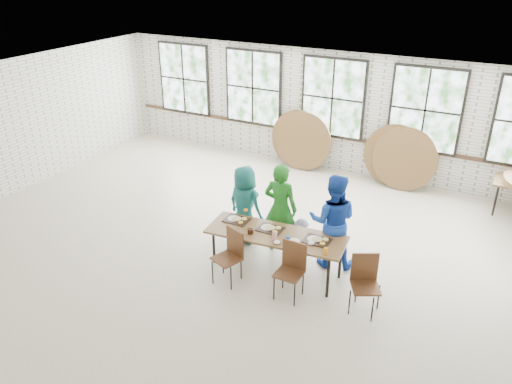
# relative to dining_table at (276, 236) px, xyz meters

# --- Properties ---
(room) EXTENTS (12.00, 12.00, 12.00)m
(room) POSITION_rel_dining_table_xyz_m (-0.77, 4.76, 1.14)
(room) COLOR beige
(room) RESTS_ON ground
(dining_table) EXTENTS (2.46, 1.02, 0.74)m
(dining_table) POSITION_rel_dining_table_xyz_m (0.00, 0.00, 0.00)
(dining_table) COLOR brown
(dining_table) RESTS_ON ground
(chair_near_left) EXTENTS (0.54, 0.53, 0.95)m
(chair_near_left) POSITION_rel_dining_table_xyz_m (-0.55, -0.60, -0.13)
(chair_near_left) COLOR #51301B
(chair_near_left) RESTS_ON ground
(chair_near_right) EXTENTS (0.43, 0.41, 0.95)m
(chair_near_right) POSITION_rel_dining_table_xyz_m (0.53, -0.50, -0.13)
(chair_near_right) COLOR #51301B
(chair_near_right) RESTS_ON ground
(chair_spare) EXTENTS (0.56, 0.55, 0.95)m
(chair_spare) POSITION_rel_dining_table_xyz_m (1.67, -0.29, -0.13)
(chair_spare) COLOR #51301B
(chair_spare) RESTS_ON ground
(adult_teal) EXTENTS (0.84, 0.64, 1.55)m
(adult_teal) POSITION_rel_dining_table_xyz_m (-0.97, 0.65, 0.08)
(adult_teal) COLOR #185E5C
(adult_teal) RESTS_ON ground
(adult_green) EXTENTS (0.65, 0.44, 1.75)m
(adult_green) POSITION_rel_dining_table_xyz_m (-0.22, 0.65, 0.19)
(adult_green) COLOR #1C671B
(adult_green) RESTS_ON ground
(toddler) EXTENTS (0.54, 0.38, 0.76)m
(toddler) POSITION_rel_dining_table_xyz_m (0.20, 0.65, -0.31)
(toddler) COLOR #1E1544
(toddler) RESTS_ON ground
(adult_blue) EXTENTS (0.99, 0.86, 1.74)m
(adult_blue) POSITION_rel_dining_table_xyz_m (0.78, 0.65, 0.18)
(adult_blue) COLOR #173EA7
(adult_blue) RESTS_ON ground
(tabletop_clutter) EXTENTS (2.06, 0.60, 0.11)m
(tabletop_clutter) POSITION_rel_dining_table_xyz_m (0.10, -0.03, 0.08)
(tabletop_clutter) COLOR black
(tabletop_clutter) RESTS_ON dining_table
(round_tops_leaning) EXTENTS (4.23, 0.40, 1.49)m
(round_tops_leaning) POSITION_rel_dining_table_xyz_m (-0.21, 4.52, 0.05)
(round_tops_leaning) COLOR brown
(round_tops_leaning) RESTS_ON ground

